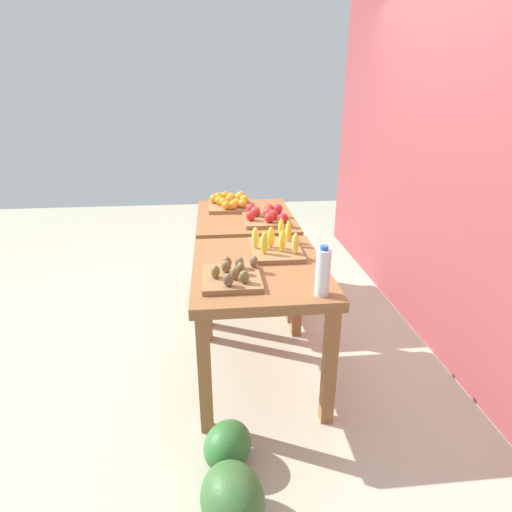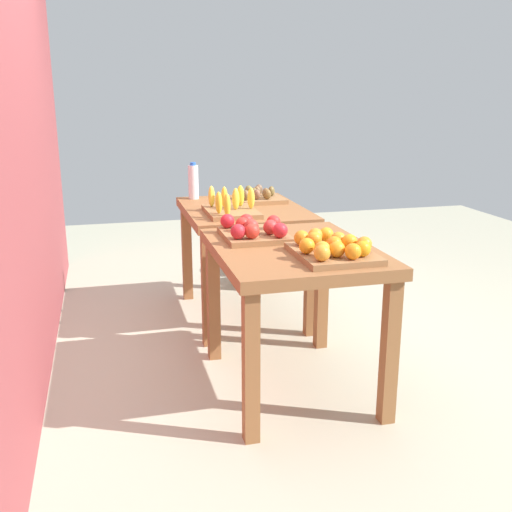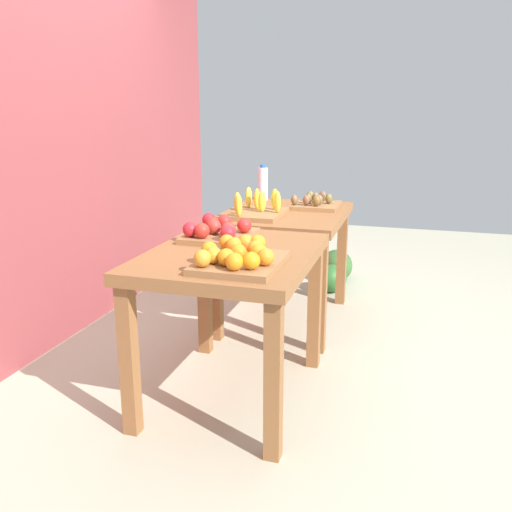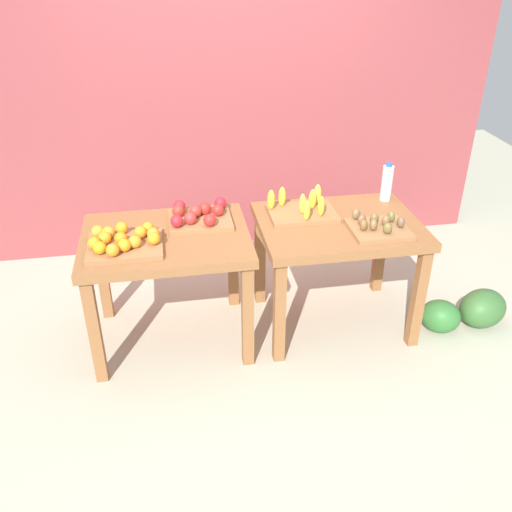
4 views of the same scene
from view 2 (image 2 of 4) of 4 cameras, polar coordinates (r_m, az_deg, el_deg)
name	(u,v)px [view 2 (image 2 of 4)]	position (r m, az deg, el deg)	size (l,w,h in m)	color
ground_plane	(264,345)	(3.84, 0.79, -8.54)	(8.00, 8.00, 0.00)	#B1AF96
back_wall	(13,104)	(3.41, -22.22, 13.33)	(4.40, 0.12, 3.00)	brown
display_table_left	(293,268)	(3.10, 3.55, -1.19)	(1.04, 0.80, 0.79)	brown
display_table_right	(243,224)	(4.15, -1.21, 3.09)	(1.04, 0.80, 0.79)	brown
orange_bin	(332,248)	(2.88, 7.31, 0.76)	(0.44, 0.37, 0.11)	#95683F
apple_bin	(254,230)	(3.22, -0.21, 2.47)	(0.40, 0.34, 0.11)	#95683F
banana_crate	(231,208)	(3.88, -2.44, 4.65)	(0.44, 0.32, 0.17)	#95683F
kiwi_bin	(260,197)	(4.35, 0.36, 5.69)	(0.36, 0.32, 0.10)	#95683F
water_bottle	(193,182)	(4.46, -6.02, 7.09)	(0.08, 0.08, 0.27)	silver
watermelon_pile	(245,262)	(5.19, -1.04, -0.56)	(0.69, 0.35, 0.28)	#35622E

